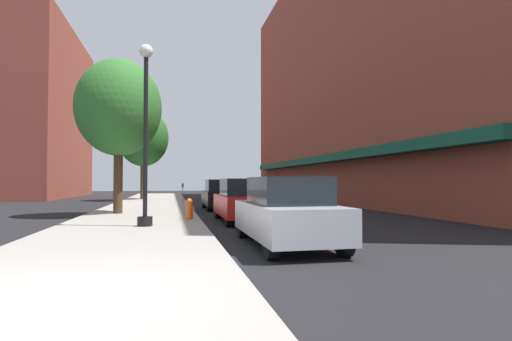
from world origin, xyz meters
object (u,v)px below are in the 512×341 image
tree_mid (119,108)px  tree_near (143,138)px  lamppost (146,131)px  car_black (221,195)px  car_red (243,201)px  car_silver (286,212)px  parking_meter_near (183,191)px  fire_hydrant (189,209)px

tree_mid → tree_near: bearing=89.5°
lamppost → car_black: 9.79m
car_red → lamppost: bearing=-151.6°
car_silver → car_red: size_ratio=1.00×
parking_meter_near → lamppost: bearing=-96.9°
parking_meter_near → fire_hydrant: bearing=-90.4°
fire_hydrant → parking_meter_near: size_ratio=0.60×
fire_hydrant → tree_near: 18.90m
car_silver → tree_mid: bearing=116.3°
lamppost → parking_meter_near: size_ratio=4.50×
fire_hydrant → car_red: size_ratio=0.18×
fire_hydrant → car_black: (2.02, 6.74, 0.29)m
car_red → tree_near: bearing=106.1°
parking_meter_near → car_red: car_red is taller
lamppost → car_black: (3.53, 8.81, -2.39)m
tree_mid → car_red: 7.48m
car_silver → parking_meter_near: bearing=95.2°
car_red → car_silver: bearing=-89.0°
tree_mid → car_silver: 11.63m
fire_hydrant → car_red: bearing=-7.0°
car_black → car_red: bearing=-91.8°
lamppost → tree_near: (-1.39, 20.18, 1.88)m
lamppost → fire_hydrant: lamppost is taller
tree_mid → fire_hydrant: bearing=-49.1°
parking_meter_near → car_silver: bearing=-83.6°
car_red → car_black: (0.00, 6.99, 0.00)m
lamppost → fire_hydrant: 3.71m
fire_hydrant → tree_mid: (-3.02, 3.48, 4.36)m
parking_meter_near → car_black: size_ratio=0.30×
tree_near → car_silver: (4.92, -24.28, -4.28)m
tree_near → car_black: tree_near is taller
fire_hydrant → car_red: (2.02, -0.25, 0.29)m
tree_mid → car_red: size_ratio=1.62×
parking_meter_near → car_red: (1.95, -11.33, -0.14)m
parking_meter_near → tree_mid: (-3.09, -7.60, 3.93)m
car_black → car_silver: bearing=-91.8°
fire_hydrant → tree_near: (-2.90, 18.11, 4.57)m
parking_meter_near → tree_mid: size_ratio=0.19×
fire_hydrant → tree_mid: 6.34m
parking_meter_near → car_black: (1.95, -4.35, -0.14)m
fire_hydrant → car_red: 2.06m
car_silver → lamppost: bearing=129.5°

